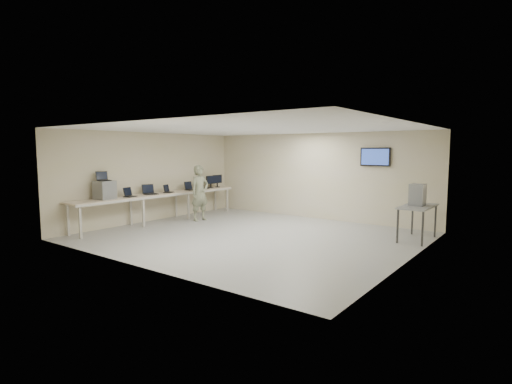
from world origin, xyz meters
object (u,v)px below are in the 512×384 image
Objects in this scene: equipment_box at (105,190)px; soldier at (200,193)px; workbench at (161,196)px; side_table at (418,208)px.

soldier is (0.90, 2.79, -0.27)m from equipment_box.
workbench reaches higher than side_table.
equipment_box reaches higher than workbench.
side_table is at bearing -70.42° from soldier.
side_table is at bearing 22.40° from equipment_box.
equipment_box is at bearing -91.89° from workbench.
equipment_box is at bearing -150.87° from side_table.
soldier is (0.84, 0.89, 0.06)m from workbench.
soldier is at bearing -168.88° from side_table.
workbench is 4.13× the size of side_table.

